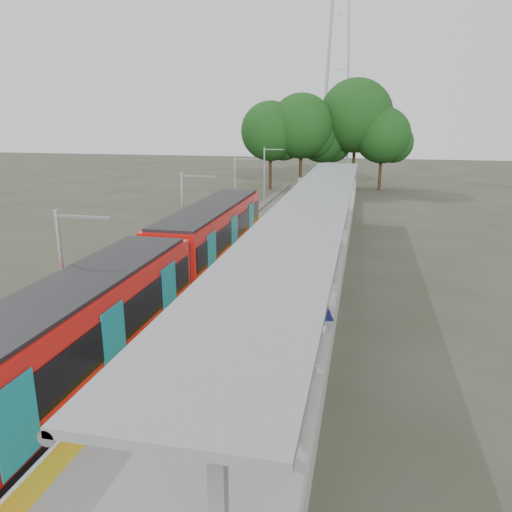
{
  "coord_description": "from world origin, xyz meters",
  "views": [
    {
      "loc": [
        3.8,
        -7.75,
        8.43
      ],
      "look_at": [
        -0.82,
        13.61,
        2.3
      ],
      "focal_mm": 35.0,
      "sensor_mm": 36.0,
      "label": 1
    }
  ],
  "objects_px": {
    "train": "(163,269)",
    "info_pillar_near": "(232,407)",
    "bench_near": "(321,310)",
    "bench_far": "(334,213)",
    "litter_bin": "(319,298)",
    "bench_mid": "(304,301)",
    "info_pillar_far": "(330,215)"
  },
  "relations": [
    {
      "from": "train",
      "to": "info_pillar_near",
      "type": "relative_size",
      "value": 15.24
    },
    {
      "from": "bench_near",
      "to": "bench_far",
      "type": "height_order",
      "value": "bench_near"
    },
    {
      "from": "bench_near",
      "to": "litter_bin",
      "type": "height_order",
      "value": "bench_near"
    },
    {
      "from": "train",
      "to": "bench_mid",
      "type": "relative_size",
      "value": 17.8
    },
    {
      "from": "bench_near",
      "to": "litter_bin",
      "type": "xyz_separation_m",
      "value": [
        -0.23,
        1.59,
        -0.13
      ]
    },
    {
      "from": "bench_far",
      "to": "litter_bin",
      "type": "distance_m",
      "value": 17.77
    },
    {
      "from": "bench_mid",
      "to": "info_pillar_far",
      "type": "bearing_deg",
      "value": 86.5
    },
    {
      "from": "info_pillar_far",
      "to": "litter_bin",
      "type": "height_order",
      "value": "info_pillar_far"
    },
    {
      "from": "train",
      "to": "bench_far",
      "type": "distance_m",
      "value": 18.4
    },
    {
      "from": "bench_near",
      "to": "litter_bin",
      "type": "bearing_deg",
      "value": 83.68
    },
    {
      "from": "bench_mid",
      "to": "info_pillar_far",
      "type": "height_order",
      "value": "info_pillar_far"
    },
    {
      "from": "train",
      "to": "litter_bin",
      "type": "height_order",
      "value": "train"
    },
    {
      "from": "bench_near",
      "to": "litter_bin",
      "type": "distance_m",
      "value": 1.61
    },
    {
      "from": "bench_far",
      "to": "info_pillar_far",
      "type": "distance_m",
      "value": 2.0
    },
    {
      "from": "bench_far",
      "to": "litter_bin",
      "type": "xyz_separation_m",
      "value": [
        0.54,
        -17.76,
        -0.11
      ]
    },
    {
      "from": "info_pillar_near",
      "to": "info_pillar_far",
      "type": "relative_size",
      "value": 0.98
    },
    {
      "from": "bench_near",
      "to": "bench_far",
      "type": "bearing_deg",
      "value": 77.85
    },
    {
      "from": "info_pillar_near",
      "to": "bench_mid",
      "type": "bearing_deg",
      "value": 74.42
    },
    {
      "from": "bench_near",
      "to": "bench_mid",
      "type": "xyz_separation_m",
      "value": [
        -0.73,
        0.83,
        -0.01
      ]
    },
    {
      "from": "train",
      "to": "info_pillar_far",
      "type": "distance_m",
      "value": 16.48
    },
    {
      "from": "info_pillar_near",
      "to": "litter_bin",
      "type": "bearing_deg",
      "value": 71.62
    },
    {
      "from": "bench_far",
      "to": "info_pillar_far",
      "type": "height_order",
      "value": "info_pillar_far"
    },
    {
      "from": "bench_far",
      "to": "bench_near",
      "type": "bearing_deg",
      "value": -83.59
    },
    {
      "from": "info_pillar_near",
      "to": "info_pillar_far",
      "type": "bearing_deg",
      "value": 78.44
    },
    {
      "from": "train",
      "to": "info_pillar_far",
      "type": "relative_size",
      "value": 14.89
    },
    {
      "from": "train",
      "to": "litter_bin",
      "type": "distance_m",
      "value": 6.84
    },
    {
      "from": "bench_far",
      "to": "info_pillar_near",
      "type": "height_order",
      "value": "info_pillar_near"
    },
    {
      "from": "train",
      "to": "bench_far",
      "type": "height_order",
      "value": "train"
    },
    {
      "from": "bench_mid",
      "to": "info_pillar_near",
      "type": "bearing_deg",
      "value": -99.47
    },
    {
      "from": "train",
      "to": "litter_bin",
      "type": "bearing_deg",
      "value": -3.93
    },
    {
      "from": "bench_mid",
      "to": "bench_near",
      "type": "bearing_deg",
      "value": -52.63
    },
    {
      "from": "bench_mid",
      "to": "info_pillar_near",
      "type": "height_order",
      "value": "info_pillar_near"
    }
  ]
}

